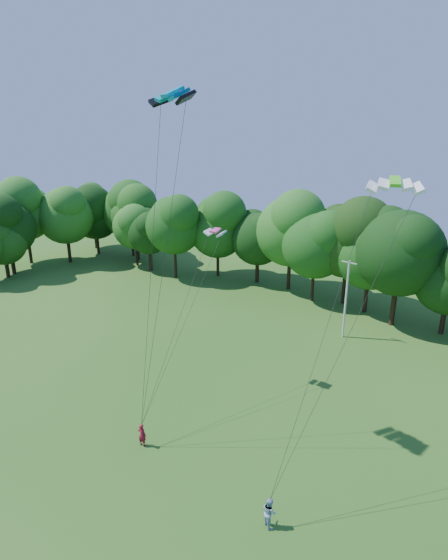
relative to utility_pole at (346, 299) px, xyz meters
The scene contains 10 objects.
ground 28.45m from the utility_pole, 96.77° to the right, with size 160.00×160.00×0.00m, color #255517.
utility_pole is the anchor object (origin of this frame).
kite_flyer_left 23.08m from the utility_pole, 101.45° to the right, with size 0.56×0.37×1.54m, color maroon.
kite_flyer_right 23.73m from the utility_pole, 78.07° to the right, with size 0.79×0.61×1.61m, color #8EAAC5.
kite_teal 25.51m from the utility_pole, 102.89° to the right, with size 3.10×1.87×0.68m.
kite_green 20.41m from the utility_pole, 64.94° to the right, with size 2.95×2.03×0.50m.
kite_pink 16.23m from the utility_pole, 114.13° to the right, with size 1.66×0.83×0.28m.
tree_back_west 37.91m from the utility_pole, 166.79° to the left, with size 8.31×8.31×12.09m.
tree_back_center 10.28m from the utility_pole, 110.65° to the left, with size 8.98×8.98×13.06m.
tree_flank_west 45.58m from the utility_pole, 169.56° to the right, with size 6.82×6.82×9.91m.
Camera 1 is at (16.07, -10.14, 18.37)m, focal length 28.00 mm.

